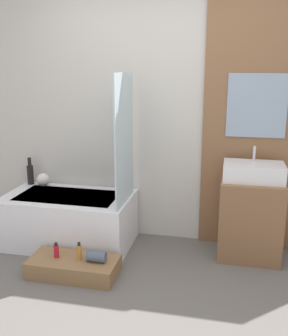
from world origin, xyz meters
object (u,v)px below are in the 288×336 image
Objects in this scene: wooden_step_bench at (74,267)px; bottle_soap_secondary at (79,252)px; bathtub at (69,219)px; bottle_soap_primary at (56,251)px; sink at (254,172)px; vase_tall_dark at (30,173)px; vase_round_light at (43,180)px.

wooden_step_bench is 4.74× the size of bottle_soap_secondary.
bathtub is at bearing 115.79° from wooden_step_bench.
bathtub reaches higher than bottle_soap_primary.
wooden_step_bench is (0.27, -0.57, -0.18)m from bathtub.
wooden_step_bench is 1.77m from sink.
vase_tall_dark reaches higher than bottle_soap_primary.
bottle_soap_secondary is (0.21, -0.00, 0.01)m from bottle_soap_primary.
vase_round_light is 0.86× the size of bottle_soap_secondary.
bottle_soap_secondary is at bearing -154.06° from sink.
wooden_step_bench is 2.62× the size of vase_tall_dark.
sink reaches higher than bottle_soap_secondary.
wooden_step_bench is 1.29m from vase_tall_dark.
wooden_step_bench is 1.43× the size of sink.
sink is at bearing 25.06° from wooden_step_bench.
bathtub is 0.54m from vase_round_light.
vase_tall_dark reaches higher than vase_round_light.
bathtub is 7.81× the size of bottle_soap_secondary.
vase_tall_dark reaches higher than bottle_soap_secondary.
wooden_step_bench is 0.15m from bottle_soap_secondary.
bottle_soap_primary is at bearing -157.03° from sink.
vase_round_light is at bearing 121.74° from bottle_soap_primary.
wooden_step_bench is 5.62× the size of bottle_soap_primary.
vase_tall_dark is (-0.81, 0.84, 0.54)m from wooden_step_bench.
wooden_step_bench is 0.20m from bottle_soap_primary.
sink is 2.12m from vase_round_light.
bathtub is 2.35× the size of sink.
vase_tall_dark is 1.27m from bottle_soap_secondary.
bottle_soap_secondary is at bearing -48.79° from vase_round_light.
vase_tall_dark reaches higher than bathtub.
vase_round_light reaches higher than bottle_soap_primary.
vase_round_light is (-2.10, 0.12, -0.25)m from sink.
sink is at bearing 3.66° from bathtub.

